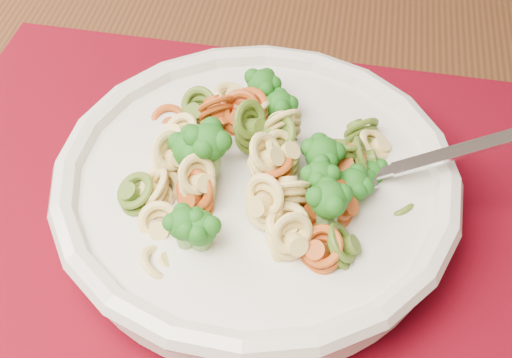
{
  "coord_description": "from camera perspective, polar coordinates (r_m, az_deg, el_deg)",
  "views": [
    {
      "loc": [
        0.58,
        -0.23,
        1.18
      ],
      "look_at": [
        0.56,
        0.1,
        0.82
      ],
      "focal_mm": 50.0,
      "sensor_mm": 36.0,
      "label": 1
    }
  ],
  "objects": [
    {
      "name": "dining_table",
      "position": [
        0.68,
        4.47,
        -3.57
      ],
      "size": [
        1.38,
        0.96,
        0.78
      ],
      "rotation": [
        0.0,
        0.0,
        -0.1
      ],
      "color": "#4D2715",
      "rests_on": "ground"
    },
    {
      "name": "placemat",
      "position": [
        0.53,
        -1.93,
        -2.94
      ],
      "size": [
        0.55,
        0.45,
        0.0
      ],
      "primitive_type": "cube",
      "rotation": [
        0.0,
        0.0,
        -0.14
      ],
      "color": "#610412",
      "rests_on": "dining_table"
    },
    {
      "name": "pasta_bowl",
      "position": [
        0.5,
        -0.0,
        -0.64
      ],
      "size": [
        0.29,
        0.29,
        0.05
      ],
      "color": "beige",
      "rests_on": "placemat"
    },
    {
      "name": "pasta_broccoli_heap",
      "position": [
        0.49,
        -0.0,
        0.47
      ],
      "size": [
        0.24,
        0.24,
        0.06
      ],
      "primitive_type": null,
      "color": "#EBC774",
      "rests_on": "pasta_bowl"
    },
    {
      "name": "fork",
      "position": [
        0.49,
        8.1,
        -0.06
      ],
      "size": [
        0.18,
        0.05,
        0.08
      ],
      "primitive_type": null,
      "rotation": [
        0.0,
        -0.35,
        0.12
      ],
      "color": "silver",
      "rests_on": "pasta_bowl"
    }
  ]
}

